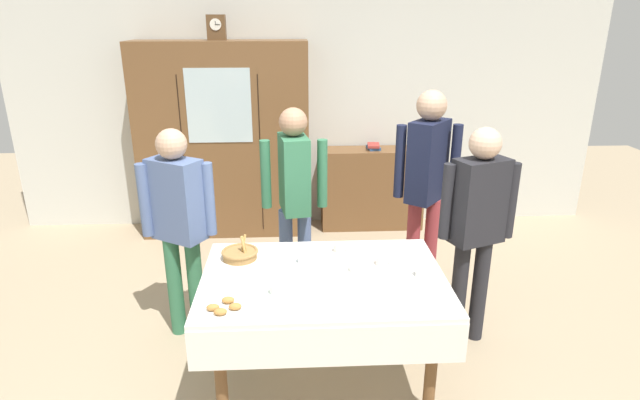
{
  "coord_description": "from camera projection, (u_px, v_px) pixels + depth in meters",
  "views": [
    {
      "loc": [
        -0.16,
        -3.0,
        2.26
      ],
      "look_at": [
        0.0,
        0.2,
        1.11
      ],
      "focal_mm": 28.92,
      "sensor_mm": 36.0,
      "label": 1
    }
  ],
  "objects": [
    {
      "name": "ground_plane",
      "position": [
        321.0,
        359.0,
        3.59
      ],
      "size": [
        12.0,
        12.0,
        0.0
      ],
      "primitive_type": "plane",
      "color": "tan",
      "rests_on": "ground"
    },
    {
      "name": "back_wall",
      "position": [
        309.0,
        104.0,
        5.63
      ],
      "size": [
        6.4,
        0.1,
        2.7
      ],
      "primitive_type": "cube",
      "color": "silver",
      "rests_on": "ground"
    },
    {
      "name": "dining_table",
      "position": [
        324.0,
        294.0,
        3.15
      ],
      "size": [
        1.48,
        1.03,
        0.76
      ],
      "color": "brown",
      "rests_on": "ground"
    },
    {
      "name": "wall_cabinet",
      "position": [
        224.0,
        141.0,
        5.42
      ],
      "size": [
        1.77,
        0.46,
        2.03
      ],
      "color": "brown",
      "rests_on": "ground"
    },
    {
      "name": "mantel_clock",
      "position": [
        216.0,
        27.0,
        5.03
      ],
      "size": [
        0.18,
        0.11,
        0.24
      ],
      "color": "brown",
      "rests_on": "wall_cabinet"
    },
    {
      "name": "bookshelf_low",
      "position": [
        372.0,
        188.0,
        5.73
      ],
      "size": [
        1.11,
        0.35,
        0.89
      ],
      "color": "brown",
      "rests_on": "ground"
    },
    {
      "name": "book_stack",
      "position": [
        373.0,
        147.0,
        5.57
      ],
      "size": [
        0.15,
        0.21,
        0.06
      ],
      "color": "#2D5184",
      "rests_on": "bookshelf_low"
    },
    {
      "name": "tea_cup_near_left",
      "position": [
        422.0,
        273.0,
        3.12
      ],
      "size": [
        0.13,
        0.13,
        0.06
      ],
      "color": "white",
      "rests_on": "dining_table"
    },
    {
      "name": "tea_cup_far_left",
      "position": [
        340.0,
        249.0,
        3.44
      ],
      "size": [
        0.13,
        0.13,
        0.06
      ],
      "color": "white",
      "rests_on": "dining_table"
    },
    {
      "name": "tea_cup_mid_left",
      "position": [
        304.0,
        260.0,
        3.29
      ],
      "size": [
        0.13,
        0.13,
        0.06
      ],
      "color": "white",
      "rests_on": "dining_table"
    },
    {
      "name": "tea_cup_far_right",
      "position": [
        277.0,
        290.0,
        2.93
      ],
      "size": [
        0.13,
        0.13,
        0.06
      ],
      "color": "silver",
      "rests_on": "dining_table"
    },
    {
      "name": "tea_cup_back_edge",
      "position": [
        356.0,
        268.0,
        3.18
      ],
      "size": [
        0.13,
        0.13,
        0.06
      ],
      "color": "white",
      "rests_on": "dining_table"
    },
    {
      "name": "tea_cup_near_right",
      "position": [
        382.0,
        262.0,
        3.26
      ],
      "size": [
        0.13,
        0.13,
        0.06
      ],
      "color": "white",
      "rests_on": "dining_table"
    },
    {
      "name": "bread_basket",
      "position": [
        240.0,
        254.0,
        3.36
      ],
      "size": [
        0.24,
        0.24,
        0.16
      ],
      "color": "#9E7542",
      "rests_on": "dining_table"
    },
    {
      "name": "pastry_plate",
      "position": [
        224.0,
        308.0,
        2.77
      ],
      "size": [
        0.28,
        0.28,
        0.05
      ],
      "color": "white",
      "rests_on": "dining_table"
    },
    {
      "name": "spoon_center",
      "position": [
        417.0,
        299.0,
        2.89
      ],
      "size": [
        0.12,
        0.02,
        0.01
      ],
      "color": "silver",
      "rests_on": "dining_table"
    },
    {
      "name": "spoon_far_right",
      "position": [
        314.0,
        276.0,
        3.13
      ],
      "size": [
        0.12,
        0.02,
        0.01
      ],
      "color": "silver",
      "rests_on": "dining_table"
    },
    {
      "name": "person_behind_table_left",
      "position": [
        178.0,
        216.0,
        3.6
      ],
      "size": [
        0.52,
        0.36,
        1.56
      ],
      "color": "#33704C",
      "rests_on": "ground"
    },
    {
      "name": "person_beside_shelf",
      "position": [
        477.0,
        217.0,
        3.52
      ],
      "size": [
        0.52,
        0.32,
        1.58
      ],
      "color": "#232328",
      "rests_on": "ground"
    },
    {
      "name": "person_near_right_end",
      "position": [
        294.0,
        188.0,
        4.04
      ],
      "size": [
        0.52,
        0.39,
        1.62
      ],
      "color": "slate",
      "rests_on": "ground"
    },
    {
      "name": "person_by_cabinet",
      "position": [
        427.0,
        175.0,
        4.08
      ],
      "size": [
        0.52,
        0.4,
        1.74
      ],
      "color": "#933338",
      "rests_on": "ground"
    }
  ]
}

